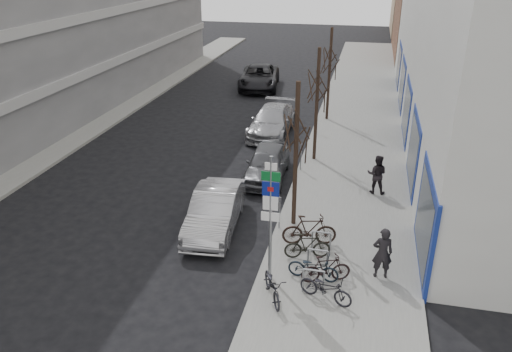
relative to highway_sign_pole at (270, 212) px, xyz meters
The scene contains 24 objects.
ground 3.44m from the highway_sign_pole, behind, with size 120.00×120.00×0.00m, color black.
sidewalk_east 10.50m from the highway_sign_pole, 78.15° to the left, with size 5.00×70.00×0.15m, color slate.
sidewalk_west 16.90m from the highway_sign_pole, 143.24° to the left, with size 3.00×70.00×0.15m, color slate.
brick_building_far 41.42m from the highway_sign_pole, 75.16° to the left, with size 12.00×14.00×8.00m, color brown.
highway_sign_pole is the anchor object (origin of this frame).
bike_rack 2.36m from the highway_sign_pole, 23.59° to the left, with size 0.66×2.26×0.83m.
tree_near 3.88m from the highway_sign_pole, 86.74° to the left, with size 1.80×1.80×5.50m.
tree_mid 10.15m from the highway_sign_pole, 88.86° to the left, with size 1.80×1.80×5.50m.
tree_far 16.59m from the highway_sign_pole, 89.31° to the left, with size 1.80×1.80×5.50m.
meter_front 3.39m from the highway_sign_pole, 94.75° to the left, with size 0.10×0.08×1.27m.
meter_mid 8.65m from the highway_sign_pole, 91.68° to the left, with size 0.10×0.08×1.27m.
meter_back 14.10m from the highway_sign_pole, 91.02° to the left, with size 0.10×0.08×1.27m.
bike_near_left 2.08m from the highway_sign_pole, 74.18° to the right, with size 0.49×1.63×1.00m, color black.
bike_near_right 2.51m from the highway_sign_pole, ahead, with size 0.46×1.55×0.94m, color black.
bike_mid_curb 2.26m from the highway_sign_pole, ahead, with size 0.48×1.59×0.97m, color black.
bike_mid_inner 2.48m from the highway_sign_pole, 53.35° to the left, with size 0.46×1.54×0.94m, color black.
bike_far_curb 2.66m from the highway_sign_pole, 22.42° to the right, with size 0.49×1.63×1.00m, color black.
bike_far_inner 2.94m from the highway_sign_pole, 66.65° to the left, with size 0.56×1.88×1.14m, color black.
parked_car_front 4.16m from the highway_sign_pole, 133.37° to the left, with size 1.57×4.50×1.48m, color #A6A5AA.
parked_car_mid 7.99m from the highway_sign_pole, 102.18° to the left, with size 1.71×4.25×1.45m, color #4D4E53.
parked_car_back 13.87m from the highway_sign_pole, 100.89° to the left, with size 2.09×5.14×1.49m, color #96969A.
lane_car 24.10m from the highway_sign_pole, 103.22° to the left, with size 2.74×5.93×1.65m, color black.
pedestrian_near 3.73m from the highway_sign_pole, 13.61° to the left, with size 0.62×0.41×1.71m, color black.
pedestrian_far 7.66m from the highway_sign_pole, 65.29° to the left, with size 0.62×0.42×1.69m, color black.
Camera 1 is at (4.83, -12.62, 9.41)m, focal length 35.00 mm.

